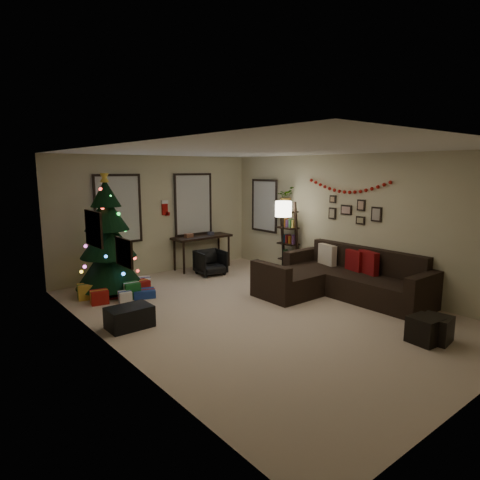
# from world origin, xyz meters

# --- Properties ---
(floor) EXTENTS (7.00, 7.00, 0.00)m
(floor) POSITION_xyz_m (0.00, 0.00, 0.00)
(floor) COLOR beige
(floor) RESTS_ON ground
(ceiling) EXTENTS (7.00, 7.00, 0.00)m
(ceiling) POSITION_xyz_m (0.00, 0.00, 2.70)
(ceiling) COLOR white
(ceiling) RESTS_ON floor
(wall_back) EXTENTS (5.00, 0.00, 5.00)m
(wall_back) POSITION_xyz_m (0.00, 3.50, 1.35)
(wall_back) COLOR beige
(wall_back) RESTS_ON floor
(wall_left) EXTENTS (0.00, 7.00, 7.00)m
(wall_left) POSITION_xyz_m (-2.50, 0.00, 1.35)
(wall_left) COLOR beige
(wall_left) RESTS_ON floor
(wall_right) EXTENTS (0.00, 7.00, 7.00)m
(wall_right) POSITION_xyz_m (2.50, 0.00, 1.35)
(wall_right) COLOR beige
(wall_right) RESTS_ON floor
(window_back_left) EXTENTS (1.05, 0.06, 1.50)m
(window_back_left) POSITION_xyz_m (-0.95, 3.47, 1.55)
(window_back_left) COLOR #728CB2
(window_back_left) RESTS_ON wall_back
(window_back_right) EXTENTS (1.05, 0.06, 1.50)m
(window_back_right) POSITION_xyz_m (0.95, 3.47, 1.55)
(window_back_right) COLOR #728CB2
(window_back_right) RESTS_ON wall_back
(window_right_wall) EXTENTS (0.06, 0.90, 1.30)m
(window_right_wall) POSITION_xyz_m (2.47, 2.55, 1.50)
(window_right_wall) COLOR #728CB2
(window_right_wall) RESTS_ON wall_right
(christmas_tree) EXTENTS (1.30, 1.30, 2.41)m
(christmas_tree) POSITION_xyz_m (-1.51, 2.69, 1.00)
(christmas_tree) COLOR black
(christmas_tree) RESTS_ON floor
(presents) EXTENTS (1.50, 1.01, 0.30)m
(presents) POSITION_xyz_m (-1.41, 2.23, 0.12)
(presents) COLOR maroon
(presents) RESTS_ON floor
(sofa) EXTENTS (2.02, 2.92, 0.90)m
(sofa) POSITION_xyz_m (1.82, -0.30, 0.30)
(sofa) COLOR black
(sofa) RESTS_ON floor
(pillow_red_a) EXTENTS (0.26, 0.48, 0.47)m
(pillow_red_a) POSITION_xyz_m (2.21, -0.66, 0.64)
(pillow_red_a) COLOR maroon
(pillow_red_a) RESTS_ON sofa
(pillow_red_b) EXTENTS (0.19, 0.41, 0.40)m
(pillow_red_b) POSITION_xyz_m (2.21, -0.34, 0.64)
(pillow_red_b) COLOR maroon
(pillow_red_b) RESTS_ON sofa
(pillow_cream) EXTENTS (0.23, 0.47, 0.46)m
(pillow_cream) POSITION_xyz_m (2.21, 0.33, 0.63)
(pillow_cream) COLOR beige
(pillow_cream) RESTS_ON sofa
(ottoman_near) EXTENTS (0.42, 0.42, 0.37)m
(ottoman_near) POSITION_xyz_m (0.97, -2.44, 0.19)
(ottoman_near) COLOR black
(ottoman_near) RESTS_ON floor
(ottoman_far) EXTENTS (0.44, 0.44, 0.37)m
(ottoman_far) POSITION_xyz_m (1.14, -2.51, 0.18)
(ottoman_far) COLOR black
(ottoman_far) RESTS_ON floor
(desk) EXTENTS (1.48, 0.53, 0.80)m
(desk) POSITION_xyz_m (1.03, 3.22, 0.71)
(desk) COLOR black
(desk) RESTS_ON floor
(desk_chair) EXTENTS (0.62, 0.59, 0.57)m
(desk_chair) POSITION_xyz_m (0.82, 2.57, 0.29)
(desk_chair) COLOR black
(desk_chair) RESTS_ON floor
(bookshelf) EXTENTS (0.30, 0.50, 1.68)m
(bookshelf) POSITION_xyz_m (2.30, 1.53, 0.82)
(bookshelf) COLOR black
(bookshelf) RESTS_ON floor
(potted_plant) EXTENTS (0.64, 0.61, 0.57)m
(potted_plant) POSITION_xyz_m (2.30, 1.66, 1.85)
(potted_plant) COLOR #4C4C4C
(potted_plant) RESTS_ON bookshelf
(floor_lamp) EXTENTS (0.36, 0.36, 1.71)m
(floor_lamp) POSITION_xyz_m (1.95, 1.37, 1.43)
(floor_lamp) COLOR black
(floor_lamp) RESTS_ON floor
(art_map) EXTENTS (0.04, 0.60, 0.50)m
(art_map) POSITION_xyz_m (-2.48, 0.67, 1.58)
(art_map) COLOR black
(art_map) RESTS_ON wall_left
(art_abstract) EXTENTS (0.04, 0.45, 0.35)m
(art_abstract) POSITION_xyz_m (-2.48, -0.33, 1.40)
(art_abstract) COLOR black
(art_abstract) RESTS_ON wall_left
(gallery) EXTENTS (0.03, 1.25, 0.54)m
(gallery) POSITION_xyz_m (2.48, -0.07, 1.57)
(gallery) COLOR black
(gallery) RESTS_ON wall_right
(garland) EXTENTS (0.08, 1.90, 0.30)m
(garland) POSITION_xyz_m (2.45, 0.08, 2.06)
(garland) COLOR #A5140C
(garland) RESTS_ON wall_right
(stocking_left) EXTENTS (0.20, 0.05, 0.36)m
(stocking_left) POSITION_xyz_m (-0.14, 3.59, 1.41)
(stocking_left) COLOR #990F0C
(stocking_left) RESTS_ON wall_back
(stocking_right) EXTENTS (0.20, 0.05, 0.36)m
(stocking_right) POSITION_xyz_m (0.19, 3.48, 1.52)
(stocking_right) COLOR #990F0C
(stocking_right) RESTS_ON wall_back
(storage_bin) EXTENTS (0.66, 0.44, 0.33)m
(storage_bin) POSITION_xyz_m (-2.01, 0.69, 0.17)
(storage_bin) COLOR black
(storage_bin) RESTS_ON floor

